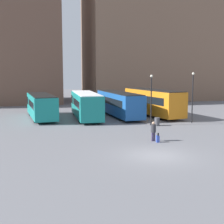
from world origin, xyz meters
name	(u,v)px	position (x,y,z in m)	size (l,w,h in m)	color
ground_plane	(157,155)	(0.00, 0.00, 0.00)	(160.00, 160.00, 0.00)	slate
bus_0	(41,105)	(-6.84, 18.91, 1.56)	(3.35, 10.04, 2.86)	#19847F
bus_1	(86,104)	(-1.69, 17.65, 1.65)	(2.93, 10.43, 3.03)	#19847F
bus_2	(119,103)	(2.58, 18.49, 1.64)	(3.01, 11.72, 3.00)	#1E56A3
bus_3	(153,101)	(6.82, 17.75, 1.79)	(4.23, 11.04, 3.30)	orange
traveler	(153,130)	(1.39, 4.09, 0.94)	(0.46, 0.46, 1.58)	#382D4C
suitcase	(158,139)	(1.57, 3.61, 0.27)	(0.27, 0.35, 0.78)	#334CB2
lamp_post_0	(193,93)	(8.83, 11.42, 3.22)	(0.28, 0.28, 5.44)	black
lamp_post_1	(151,95)	(3.95, 11.09, 3.10)	(0.28, 0.28, 5.21)	black
trash_bin	(157,122)	(4.46, 10.64, 0.42)	(0.52, 0.52, 0.85)	#47474C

